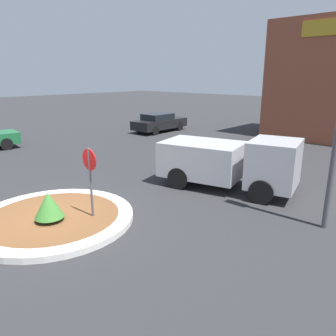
# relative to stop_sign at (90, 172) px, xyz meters

# --- Properties ---
(ground_plane) EXTENTS (120.00, 120.00, 0.00)m
(ground_plane) POSITION_rel_stop_sign_xyz_m (-0.91, -0.79, -1.53)
(ground_plane) COLOR #2D2D30
(traffic_island) EXTENTS (4.75, 4.75, 0.18)m
(traffic_island) POSITION_rel_stop_sign_xyz_m (-0.91, -0.79, -1.44)
(traffic_island) COLOR silver
(traffic_island) RESTS_ON ground_plane
(stop_sign) EXTENTS (0.63, 0.07, 2.24)m
(stop_sign) POSITION_rel_stop_sign_xyz_m (0.00, 0.00, 0.00)
(stop_sign) COLOR #4C4C51
(stop_sign) RESTS_ON ground_plane
(island_shrub) EXTENTS (0.83, 0.83, 0.86)m
(island_shrub) POSITION_rel_stop_sign_xyz_m (-0.63, -1.03, -0.86)
(island_shrub) COLOR brown
(island_shrub) RESTS_ON traffic_island
(utility_truck) EXTENTS (5.39, 3.14, 2.03)m
(utility_truck) POSITION_rel_stop_sign_xyz_m (1.31, 5.24, -0.46)
(utility_truck) COLOR #B2B2B7
(utility_truck) RESTS_ON ground_plane
(parked_sedan_black) EXTENTS (1.91, 4.54, 1.40)m
(parked_sedan_black) POSITION_rel_stop_sign_xyz_m (-9.76, 12.98, -0.81)
(parked_sedan_black) COLOR black
(parked_sedan_black) RESTS_ON ground_plane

